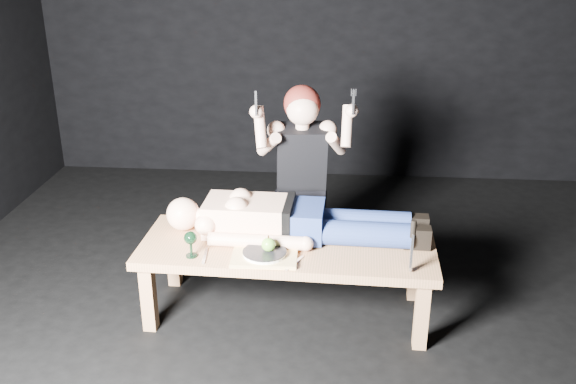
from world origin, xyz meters
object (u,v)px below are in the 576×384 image
object	(u,v)px
goblet	(191,244)
carving_knife	(412,246)
kneeling_woman	(301,173)
serving_tray	(265,256)
lying_man	(298,216)
table	(287,279)

from	to	relation	value
goblet	carving_knife	xyz separation A→B (m)	(1.17, -0.07, 0.07)
carving_knife	goblet	bearing A→B (deg)	178.36
goblet	carving_knife	bearing A→B (deg)	-3.52
goblet	carving_knife	size ratio (longest dim) A/B	0.51
kneeling_woman	serving_tray	world-z (taller)	kneeling_woman
lying_man	serving_tray	bearing A→B (deg)	-117.26
kneeling_woman	goblet	world-z (taller)	kneeling_woman
table	kneeling_woman	world-z (taller)	kneeling_woman
lying_man	kneeling_woman	xyz separation A→B (m)	(-0.02, 0.53, 0.06)
serving_tray	carving_knife	bearing A→B (deg)	-6.44
table	lying_man	bearing A→B (deg)	68.22
kneeling_woman	goblet	xyz separation A→B (m)	(-0.54, -0.84, -0.11)
lying_man	carving_knife	bearing A→B (deg)	-29.76
table	carving_knife	xyz separation A→B (m)	(0.66, -0.26, 0.37)
kneeling_woman	serving_tray	bearing A→B (deg)	-106.66
carving_knife	kneeling_woman	bearing A→B (deg)	126.56
table	carving_knife	bearing A→B (deg)	-19.33
table	kneeling_woman	bearing A→B (deg)	89.00
table	carving_knife	world-z (taller)	carving_knife
lying_man	goblet	size ratio (longest dim) A/B	10.59
kneeling_woman	table	bearing A→B (deg)	-99.76
table	goblet	xyz separation A→B (m)	(-0.51, -0.18, 0.30)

